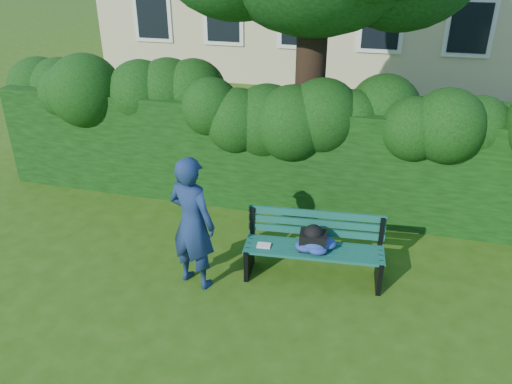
# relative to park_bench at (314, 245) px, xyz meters

# --- Properties ---
(ground) EXTENTS (80.00, 80.00, 0.00)m
(ground) POSITION_rel_park_bench_xyz_m (-0.91, -0.15, -0.50)
(ground) COLOR #2A510E
(ground) RESTS_ON ground
(hedge) EXTENTS (10.00, 1.00, 1.80)m
(hedge) POSITION_rel_park_bench_xyz_m (-0.91, 2.05, 0.40)
(hedge) COLOR black
(hedge) RESTS_ON ground
(park_bench) EXTENTS (1.88, 0.73, 0.89)m
(park_bench) POSITION_rel_park_bench_xyz_m (0.00, 0.00, 0.00)
(park_bench) COLOR #0E4A3E
(park_bench) RESTS_ON ground
(man_reading) EXTENTS (0.76, 0.61, 1.81)m
(man_reading) POSITION_rel_park_bench_xyz_m (-1.49, -0.53, 0.41)
(man_reading) COLOR navy
(man_reading) RESTS_ON ground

